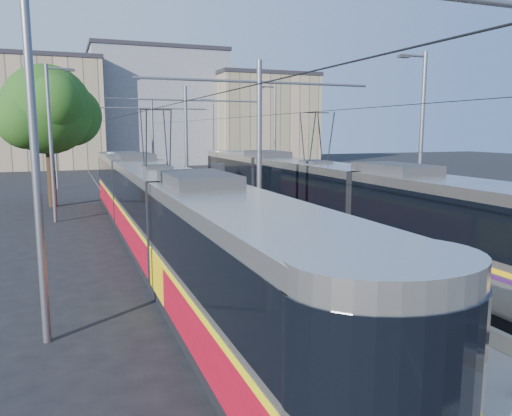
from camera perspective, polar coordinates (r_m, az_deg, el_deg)
name	(u,v)px	position (r m, az deg, el deg)	size (l,w,h in m)	color
ground	(379,327)	(12.79, 13.93, -13.10)	(160.00, 160.00, 0.00)	black
platform	(200,214)	(27.92, -6.40, -0.63)	(4.00, 50.00, 0.30)	gray
tactile_strip_left	(174,212)	(27.57, -9.32, -0.49)	(0.70, 50.00, 0.01)	gray
tactile_strip_right	(225,209)	(28.29, -3.56, -0.15)	(0.70, 50.00, 0.01)	gray
rails	(200,216)	(27.94, -6.39, -0.90)	(8.71, 70.00, 0.03)	gray
tram_left	(158,209)	(19.76, -11.11, -0.10)	(2.43, 31.30, 5.50)	black
tram_right	(315,195)	(22.68, 6.80, 1.53)	(2.43, 28.77, 5.50)	black
catenary	(213,135)	(24.80, -4.88, 8.36)	(9.20, 70.00, 7.00)	slate
street_lamps	(183,139)	(31.43, -8.40, 7.77)	(15.18, 38.22, 8.00)	slate
shelter	(219,187)	(27.27, -4.29, 2.42)	(1.07, 1.36, 2.64)	black
tree	(54,112)	(33.67, -22.14, 10.17)	(5.98, 5.53, 8.69)	#382314
building_left	(35,113)	(69.75, -23.95, 9.86)	(16.32, 12.24, 13.70)	tan
building_centre	(156,108)	(74.85, -11.31, 11.18)	(18.36, 14.28, 15.93)	gray
building_right	(262,119)	(72.84, 0.66, 10.14)	(14.28, 10.20, 12.68)	tan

